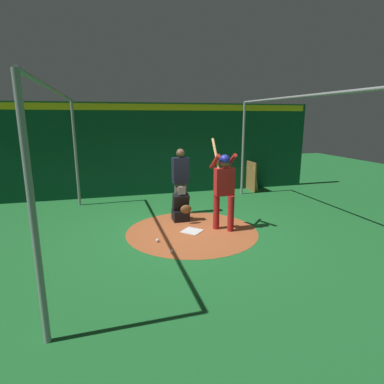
# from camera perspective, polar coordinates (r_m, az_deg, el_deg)

# --- Properties ---
(ground_plane) EXTENTS (26.98, 26.98, 0.00)m
(ground_plane) POSITION_cam_1_polar(r_m,az_deg,el_deg) (7.49, 0.00, -7.09)
(ground_plane) COLOR #1E6B2D
(dirt_circle) EXTENTS (3.06, 3.06, 0.01)m
(dirt_circle) POSITION_cam_1_polar(r_m,az_deg,el_deg) (7.49, 0.00, -7.07)
(dirt_circle) COLOR #AD562D
(dirt_circle) RESTS_ON ground
(home_plate) EXTENTS (0.59, 0.59, 0.01)m
(home_plate) POSITION_cam_1_polar(r_m,az_deg,el_deg) (7.49, 0.00, -7.00)
(home_plate) COLOR white
(home_plate) RESTS_ON dirt_circle
(batter) EXTENTS (0.68, 0.49, 2.13)m
(batter) POSITION_cam_1_polar(r_m,az_deg,el_deg) (7.35, 5.72, 1.31)
(batter) COLOR maroon
(batter) RESTS_ON ground
(catcher) EXTENTS (0.58, 0.40, 0.93)m
(catcher) POSITION_cam_1_polar(r_m,az_deg,el_deg) (8.13, -1.98, -2.78)
(catcher) COLOR black
(catcher) RESTS_ON ground
(umpire) EXTENTS (0.22, 0.49, 1.79)m
(umpire) POSITION_cam_1_polar(r_m,az_deg,el_deg) (8.60, -2.04, 2.58)
(umpire) COLOR #4C4C51
(umpire) RESTS_ON ground
(back_wall) EXTENTS (0.22, 10.98, 3.07)m
(back_wall) POSITION_cam_1_polar(r_m,az_deg,el_deg) (10.98, -5.69, 7.69)
(back_wall) COLOR #0F472D
(back_wall) RESTS_ON ground
(cage_frame) EXTENTS (6.35, 5.41, 3.11)m
(cage_frame) POSITION_cam_1_polar(r_m,az_deg,el_deg) (7.03, 0.00, 10.07)
(cage_frame) COLOR gray
(cage_frame) RESTS_ON ground
(bat_rack) EXTENTS (1.18, 0.20, 1.05)m
(bat_rack) POSITION_cam_1_polar(r_m,az_deg,el_deg) (11.89, 10.19, 2.83)
(bat_rack) COLOR olive
(bat_rack) RESTS_ON ground
(baseball_0) EXTENTS (0.07, 0.07, 0.07)m
(baseball_0) POSITION_cam_1_polar(r_m,az_deg,el_deg) (6.91, -6.20, -8.59)
(baseball_0) COLOR white
(baseball_0) RESTS_ON dirt_circle
(baseball_1) EXTENTS (0.07, 0.07, 0.07)m
(baseball_1) POSITION_cam_1_polar(r_m,az_deg,el_deg) (6.37, -3.72, -10.50)
(baseball_1) COLOR white
(baseball_1) RESTS_ON dirt_circle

